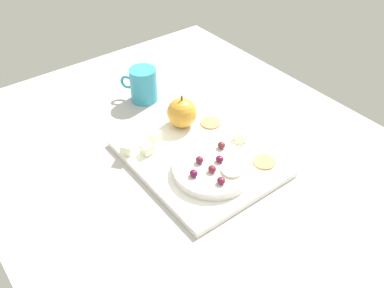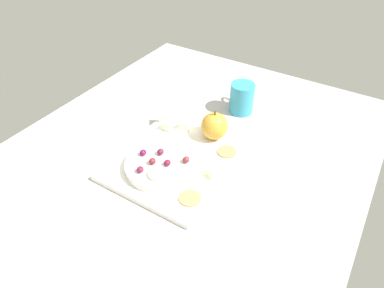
% 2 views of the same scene
% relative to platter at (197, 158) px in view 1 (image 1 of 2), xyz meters
% --- Properties ---
extents(table, '(1.15, 0.91, 0.03)m').
position_rel_platter_xyz_m(table, '(-0.02, 0.00, -0.02)').
color(table, '#AFA9A7').
rests_on(table, ground).
extents(platter, '(0.35, 0.28, 0.01)m').
position_rel_platter_xyz_m(platter, '(0.00, 0.00, 0.00)').
color(platter, white).
rests_on(platter, table).
extents(serving_dish, '(0.17, 0.17, 0.02)m').
position_rel_platter_xyz_m(serving_dish, '(0.06, -0.01, 0.02)').
color(serving_dish, silver).
rests_on(serving_dish, platter).
extents(apple_whole, '(0.07, 0.07, 0.07)m').
position_rel_platter_xyz_m(apple_whole, '(-0.12, 0.04, 0.04)').
color(apple_whole, gold).
rests_on(apple_whole, platter).
extents(apple_stem, '(0.01, 0.01, 0.01)m').
position_rel_platter_xyz_m(apple_stem, '(-0.12, 0.04, 0.09)').
color(apple_stem, brown).
rests_on(apple_stem, apple_whole).
extents(cheese_cube_0, '(0.04, 0.04, 0.03)m').
position_rel_platter_xyz_m(cheese_cube_0, '(-0.11, -0.12, 0.02)').
color(cheese_cube_0, '#F1F1C5').
rests_on(cheese_cube_0, platter).
extents(cheese_cube_1, '(0.03, 0.03, 0.03)m').
position_rel_platter_xyz_m(cheese_cube_1, '(-0.08, -0.09, 0.02)').
color(cheese_cube_1, '#EBE7CE').
rests_on(cheese_cube_1, platter).
extents(cheese_cube_2, '(0.03, 0.03, 0.03)m').
position_rel_platter_xyz_m(cheese_cube_2, '(0.02, 0.11, 0.02)').
color(cheese_cube_2, '#F7F2CB').
rests_on(cheese_cube_2, platter).
extents(cheese_cube_3, '(0.03, 0.03, 0.03)m').
position_rel_platter_xyz_m(cheese_cube_3, '(-0.11, -0.05, 0.02)').
color(cheese_cube_3, '#F9ECC8').
rests_on(cheese_cube_3, platter).
extents(cracker_0, '(0.05, 0.05, 0.00)m').
position_rel_platter_xyz_m(cracker_0, '(-0.08, 0.10, 0.01)').
color(cracker_0, tan).
rests_on(cracker_0, platter).
extents(cracker_1, '(0.05, 0.05, 0.00)m').
position_rel_platter_xyz_m(cracker_1, '(0.11, 0.11, 0.01)').
color(cracker_1, tan).
rests_on(cracker_1, platter).
extents(grape_0, '(0.02, 0.02, 0.01)m').
position_rel_platter_xyz_m(grape_0, '(0.06, 0.01, 0.04)').
color(grape_0, maroon).
rests_on(grape_0, serving_dish).
extents(grape_1, '(0.02, 0.02, 0.02)m').
position_rel_platter_xyz_m(grape_1, '(0.03, 0.05, 0.04)').
color(grape_1, maroon).
rests_on(grape_1, serving_dish).
extents(grape_2, '(0.02, 0.02, 0.02)m').
position_rel_platter_xyz_m(grape_2, '(0.06, -0.06, 0.04)').
color(grape_2, '#61133B').
rests_on(grape_2, serving_dish).
extents(grape_3, '(0.02, 0.02, 0.02)m').
position_rel_platter_xyz_m(grape_3, '(0.04, -0.02, 0.04)').
color(grape_3, maroon).
rests_on(grape_3, serving_dish).
extents(grape_4, '(0.02, 0.02, 0.01)m').
position_rel_platter_xyz_m(grape_4, '(0.12, -0.03, 0.04)').
color(grape_4, maroon).
rests_on(grape_4, serving_dish).
extents(grape_5, '(0.02, 0.02, 0.02)m').
position_rel_platter_xyz_m(grape_5, '(0.08, -0.02, 0.04)').
color(grape_5, maroon).
rests_on(grape_5, serving_dish).
extents(apple_slice_0, '(0.05, 0.05, 0.01)m').
position_rel_platter_xyz_m(apple_slice_0, '(0.10, 0.01, 0.03)').
color(apple_slice_0, beige).
rests_on(apple_slice_0, serving_dish).
extents(cup, '(0.09, 0.08, 0.09)m').
position_rel_platter_xyz_m(cup, '(-0.29, 0.04, 0.04)').
color(cup, teal).
rests_on(cup, table).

